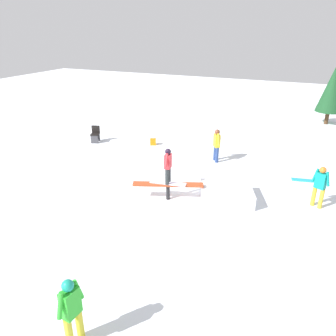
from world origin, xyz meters
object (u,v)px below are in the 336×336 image
pine_tree_near (333,89)px  backpack_on_snow (153,142)px  bystander_yellow (217,144)px  bystander_green (71,309)px  main_rider_on_rail (168,167)px  loose_snowboard_cyan (308,181)px  rail_feature (168,186)px  bystander_teal (320,185)px  folding_chair (95,135)px

pine_tree_near → backpack_on_snow: bearing=44.0°
bystander_yellow → bystander_green: bearing=-33.1°
bystander_green → pine_tree_near: (-4.60, -19.35, 1.36)m
backpack_on_snow → bystander_yellow: bearing=141.3°
bystander_yellow → backpack_on_snow: size_ratio=4.52×
bystander_green → pine_tree_near: pine_tree_near is taller
main_rider_on_rail → bystander_yellow: (-0.57, -4.23, -0.42)m
main_rider_on_rail → loose_snowboard_cyan: bearing=-149.9°
pine_tree_near → rail_feature: bearing=68.1°
bystander_yellow → loose_snowboard_cyan: size_ratio=1.23×
main_rider_on_rail → bystander_green: 6.19m
bystander_teal → backpack_on_snow: 8.82m
main_rider_on_rail → bystander_green: bearing=87.9°
bystander_teal → bystander_yellow: bystander_yellow is taller
folding_chair → bystander_teal: bearing=-32.4°
backpack_on_snow → main_rider_on_rail: bearing=95.8°
main_rider_on_rail → loose_snowboard_cyan: main_rider_on_rail is taller
bystander_green → backpack_on_snow: 11.87m
bystander_green → folding_chair: bearing=-140.8°
bystander_green → folding_chair: (6.86, -10.39, -0.47)m
backpack_on_snow → loose_snowboard_cyan: bearing=144.2°
rail_feature → bystander_green: 6.19m
bystander_teal → bystander_yellow: 5.12m
main_rider_on_rail → bystander_green: main_rider_on_rail is taller
bystander_yellow → backpack_on_snow: bearing=-136.9°
bystander_yellow → main_rider_on_rail: bearing=-41.5°
backpack_on_snow → pine_tree_near: bearing=-161.6°
pine_tree_near → bystander_green: bearing=76.6°
folding_chair → backpack_on_snow: folding_chair is taller
main_rider_on_rail → backpack_on_snow: (3.11, -5.08, -1.12)m
backpack_on_snow → pine_tree_near: pine_tree_near is taller
main_rider_on_rail → loose_snowboard_cyan: (-4.61, -3.70, -1.27)m
bystander_teal → backpack_on_snow: size_ratio=4.45×
bystander_yellow → loose_snowboard_cyan: 4.16m
rail_feature → bystander_green: (-0.70, 6.14, 0.34)m
bystander_green → pine_tree_near: 19.94m
folding_chair → pine_tree_near: (-11.46, -8.96, 1.83)m
pine_tree_near → bystander_teal: bearing=88.3°
loose_snowboard_cyan → pine_tree_near: pine_tree_near is taller
main_rider_on_rail → folding_chair: (6.16, -4.25, -0.87)m
bystander_yellow → loose_snowboard_cyan: bystander_yellow is taller
bystander_green → backpack_on_snow: bystander_green is taller
bystander_yellow → bystander_teal: bearing=25.2°
bystander_teal → loose_snowboard_cyan: bearing=-55.5°
bystander_teal → loose_snowboard_cyan: size_ratio=1.21×
rail_feature → folding_chair: size_ratio=2.79×
bystander_teal → loose_snowboard_cyan: 2.29m
rail_feature → bystander_green: bystander_green is taller
main_rider_on_rail → bystander_teal: main_rider_on_rail is taller
loose_snowboard_cyan → pine_tree_near: (-0.69, -9.51, 2.23)m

